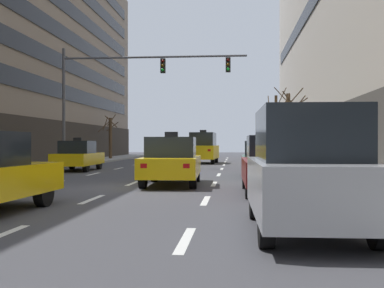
{
  "coord_description": "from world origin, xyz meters",
  "views": [
    {
      "loc": [
        3.77,
        -15.28,
        1.5
      ],
      "look_at": [
        0.2,
        24.09,
        1.4
      ],
      "focal_mm": 44.54,
      "sensor_mm": 36.0,
      "label": 1
    }
  ],
  "objects_px": {
    "taxi_driving_3": "(172,161)",
    "pedestrian_1": "(348,156)",
    "taxi_driving_2": "(203,148)",
    "car_parked_2": "(262,159)",
    "street_tree_2": "(289,126)",
    "car_parked_0": "(307,170)",
    "street_tree_3": "(276,125)",
    "car_parked_1": "(276,165)",
    "traffic_signal_0": "(126,81)",
    "pedestrian_0": "(308,155)",
    "taxi_driving_0": "(78,156)",
    "street_tree_0": "(293,134)",
    "street_tree_1": "(110,136)"
  },
  "relations": [
    {
      "from": "taxi_driving_3",
      "to": "pedestrian_1",
      "type": "xyz_separation_m",
      "value": [
        5.31,
        -3.48,
        0.31
      ]
    },
    {
      "from": "taxi_driving_2",
      "to": "pedestrian_1",
      "type": "xyz_separation_m",
      "value": [
        5.4,
        -21.57,
        0.03
      ]
    },
    {
      "from": "car_parked_2",
      "to": "street_tree_2",
      "type": "height_order",
      "value": "street_tree_2"
    },
    {
      "from": "car_parked_0",
      "to": "street_tree_3",
      "type": "height_order",
      "value": "street_tree_3"
    },
    {
      "from": "car_parked_1",
      "to": "traffic_signal_0",
      "type": "relative_size",
      "value": 0.42
    },
    {
      "from": "taxi_driving_2",
      "to": "pedestrian_0",
      "type": "bearing_deg",
      "value": -70.31
    },
    {
      "from": "car_parked_0",
      "to": "pedestrian_1",
      "type": "bearing_deg",
      "value": 69.9
    },
    {
      "from": "taxi_driving_2",
      "to": "street_tree_2",
      "type": "height_order",
      "value": "street_tree_2"
    },
    {
      "from": "car_parked_0",
      "to": "pedestrian_1",
      "type": "xyz_separation_m",
      "value": [
        1.87,
        5.12,
        0.11
      ]
    },
    {
      "from": "traffic_signal_0",
      "to": "pedestrian_1",
      "type": "xyz_separation_m",
      "value": [
        9.5,
        -14.3,
        -3.99
      ]
    },
    {
      "from": "taxi_driving_3",
      "to": "street_tree_2",
      "type": "distance_m",
      "value": 15.33
    },
    {
      "from": "street_tree_3",
      "to": "pedestrian_1",
      "type": "height_order",
      "value": "street_tree_3"
    },
    {
      "from": "pedestrian_0",
      "to": "street_tree_2",
      "type": "bearing_deg",
      "value": 87.77
    },
    {
      "from": "traffic_signal_0",
      "to": "pedestrian_0",
      "type": "distance_m",
      "value": 12.8
    },
    {
      "from": "taxi_driving_0",
      "to": "street_tree_0",
      "type": "bearing_deg",
      "value": 15.16
    },
    {
      "from": "taxi_driving_0",
      "to": "pedestrian_0",
      "type": "relative_size",
      "value": 2.85
    },
    {
      "from": "car_parked_0",
      "to": "street_tree_1",
      "type": "relative_size",
      "value": 1.11
    },
    {
      "from": "taxi_driving_2",
      "to": "traffic_signal_0",
      "type": "bearing_deg",
      "value": -119.39
    },
    {
      "from": "street_tree_2",
      "to": "pedestrian_1",
      "type": "bearing_deg",
      "value": -91.13
    },
    {
      "from": "car_parked_2",
      "to": "taxi_driving_3",
      "type": "bearing_deg",
      "value": -127.13
    },
    {
      "from": "car_parked_0",
      "to": "street_tree_0",
      "type": "distance_m",
      "value": 20.13
    },
    {
      "from": "taxi_driving_2",
      "to": "street_tree_0",
      "type": "distance_m",
      "value": 8.84
    },
    {
      "from": "street_tree_2",
      "to": "street_tree_3",
      "type": "distance_m",
      "value": 9.05
    },
    {
      "from": "taxi_driving_2",
      "to": "street_tree_0",
      "type": "bearing_deg",
      "value": -49.58
    },
    {
      "from": "car_parked_1",
      "to": "taxi_driving_2",
      "type": "bearing_deg",
      "value": 99.7
    },
    {
      "from": "street_tree_3",
      "to": "street_tree_0",
      "type": "bearing_deg",
      "value": -90.1
    },
    {
      "from": "car_parked_2",
      "to": "car_parked_1",
      "type": "bearing_deg",
      "value": -89.99
    },
    {
      "from": "street_tree_2",
      "to": "street_tree_3",
      "type": "bearing_deg",
      "value": 90.19
    },
    {
      "from": "car_parked_2",
      "to": "street_tree_0",
      "type": "bearing_deg",
      "value": 72.41
    },
    {
      "from": "car_parked_1",
      "to": "pedestrian_0",
      "type": "distance_m",
      "value": 6.06
    },
    {
      "from": "street_tree_2",
      "to": "street_tree_3",
      "type": "relative_size",
      "value": 0.83
    },
    {
      "from": "street_tree_0",
      "to": "street_tree_1",
      "type": "height_order",
      "value": "street_tree_0"
    },
    {
      "from": "taxi_driving_0",
      "to": "car_parked_2",
      "type": "xyz_separation_m",
      "value": [
        9.61,
        -3.66,
        -0.01
      ]
    },
    {
      "from": "taxi_driving_2",
      "to": "street_tree_1",
      "type": "distance_m",
      "value": 10.63
    },
    {
      "from": "car_parked_1",
      "to": "street_tree_0",
      "type": "relative_size",
      "value": 1.05
    },
    {
      "from": "car_parked_2",
      "to": "pedestrian_1",
      "type": "height_order",
      "value": "pedestrian_1"
    },
    {
      "from": "taxi_driving_3",
      "to": "street_tree_1",
      "type": "height_order",
      "value": "street_tree_1"
    },
    {
      "from": "traffic_signal_0",
      "to": "street_tree_3",
      "type": "bearing_deg",
      "value": 51.57
    },
    {
      "from": "car_parked_2",
      "to": "taxi_driving_0",
      "type": "bearing_deg",
      "value": 159.15
    },
    {
      "from": "traffic_signal_0",
      "to": "street_tree_0",
      "type": "relative_size",
      "value": 2.52
    },
    {
      "from": "taxi_driving_0",
      "to": "car_parked_2",
      "type": "height_order",
      "value": "taxi_driving_0"
    },
    {
      "from": "taxi_driving_3",
      "to": "street_tree_3",
      "type": "height_order",
      "value": "street_tree_3"
    },
    {
      "from": "taxi_driving_0",
      "to": "street_tree_3",
      "type": "bearing_deg",
      "value": 51.8
    },
    {
      "from": "traffic_signal_0",
      "to": "taxi_driving_2",
      "type": "bearing_deg",
      "value": 60.61
    },
    {
      "from": "street_tree_0",
      "to": "taxi_driving_0",
      "type": "bearing_deg",
      "value": -164.84
    },
    {
      "from": "car_parked_1",
      "to": "street_tree_3",
      "type": "distance_m",
      "value": 25.96
    },
    {
      "from": "car_parked_0",
      "to": "street_tree_2",
      "type": "distance_m",
      "value": 22.9
    },
    {
      "from": "car_parked_2",
      "to": "street_tree_3",
      "type": "height_order",
      "value": "street_tree_3"
    },
    {
      "from": "street_tree_0",
      "to": "street_tree_3",
      "type": "xyz_separation_m",
      "value": [
        0.02,
        11.8,
        0.95
      ]
    },
    {
      "from": "car_parked_0",
      "to": "street_tree_0",
      "type": "xyz_separation_m",
      "value": [
        2.17,
        19.99,
        1.0
      ]
    }
  ]
}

